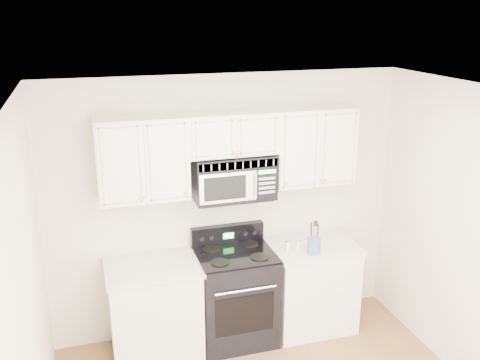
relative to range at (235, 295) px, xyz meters
name	(u,v)px	position (x,y,z in m)	size (l,w,h in m)	color
room	(295,291)	(0.01, -1.44, 0.82)	(3.51, 3.51, 2.61)	olive
base_cabinet_left	(155,312)	(-0.79, 0.00, -0.06)	(0.86, 0.65, 0.92)	silver
base_cabinet_right	(310,288)	(0.81, 0.00, -0.06)	(0.86, 0.65, 0.92)	silver
range	(235,295)	(0.00, 0.00, 0.00)	(0.74, 0.67, 1.11)	black
upper_cabinets	(231,148)	(0.01, 0.15, 1.45)	(2.44, 0.37, 0.75)	silver
microwave	(233,177)	(0.02, 0.12, 1.18)	(0.76, 0.43, 0.42)	black
utensil_crock	(314,245)	(0.73, -0.19, 0.52)	(0.13, 0.13, 0.33)	slate
shaker_salt	(288,245)	(0.52, -0.06, 0.49)	(0.04, 0.04, 0.11)	white
shaker_pepper	(298,244)	(0.63, -0.06, 0.49)	(0.04, 0.04, 0.10)	white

